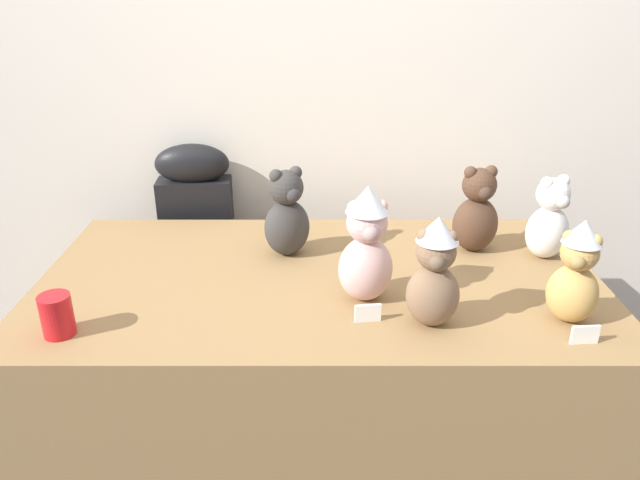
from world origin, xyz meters
TOP-DOWN VIEW (x-y plane):
  - wall_back at (0.00, 0.95)m, footprint 7.00×0.08m
  - display_table at (0.00, 0.25)m, footprint 1.68×0.91m
  - instrument_case at (-0.48, 0.83)m, footprint 0.29×0.14m
  - teddy_bear_blush at (0.13, 0.11)m, footprint 0.17×0.15m
  - teddy_bear_mocha at (0.29, -0.02)m, footprint 0.15×0.13m
  - teddy_bear_charcoal at (-0.11, 0.41)m, footprint 0.19×0.18m
  - teddy_bear_cocoa at (0.50, 0.44)m, footprint 0.16×0.15m
  - teddy_bear_honey at (0.65, -0.00)m, footprint 0.16×0.15m
  - teddy_bear_snow at (0.72, 0.39)m, footprint 0.17×0.16m
  - party_cup_red at (-0.66, -0.07)m, footprint 0.08×0.08m
  - name_card_front_left at (0.13, -0.01)m, footprint 0.07×0.02m
  - name_card_front_middle at (0.65, -0.11)m, footprint 0.07×0.01m

SIDE VIEW (x-z plane):
  - display_table at x=0.00m, z-range 0.00..0.71m
  - instrument_case at x=-0.48m, z-range 0.00..0.97m
  - name_card_front_left at x=0.13m, z-range 0.71..0.76m
  - name_card_front_middle at x=0.65m, z-range 0.71..0.76m
  - party_cup_red at x=-0.66m, z-range 0.71..0.82m
  - teddy_bear_snow at x=0.72m, z-range 0.70..0.98m
  - teddy_bear_cocoa at x=0.50m, z-range 0.70..0.99m
  - teddy_bear_charcoal at x=-0.11m, z-range 0.70..0.99m
  - teddy_bear_honey at x=0.65m, z-range 0.71..0.99m
  - teddy_bear_mocha at x=0.29m, z-range 0.71..1.01m
  - teddy_bear_blush at x=0.13m, z-range 0.71..1.04m
  - wall_back at x=0.00m, z-range 0.00..2.60m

